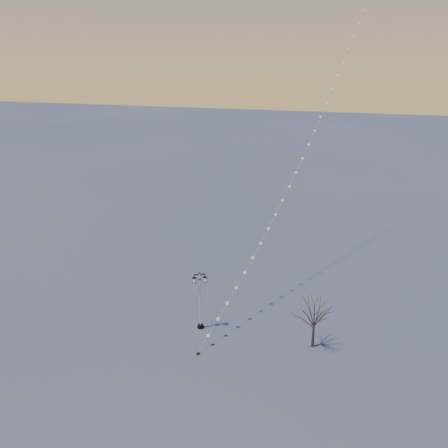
% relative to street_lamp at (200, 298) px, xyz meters
% --- Properties ---
extents(ground, '(300.00, 300.00, 0.00)m').
position_rel_street_lamp_xyz_m(ground, '(2.09, -2.51, -2.67)').
color(ground, '#505251').
rests_on(ground, ground).
extents(street_lamp, '(1.15, 0.76, 4.83)m').
position_rel_street_lamp_xyz_m(street_lamp, '(0.00, 0.00, 0.00)').
color(street_lamp, black).
rests_on(street_lamp, ground).
extents(bare_tree, '(2.16, 2.16, 3.58)m').
position_rel_street_lamp_xyz_m(bare_tree, '(8.76, -0.09, -0.18)').
color(bare_tree, '#352D1E').
rests_on(bare_tree, ground).
extents(kite_train, '(11.07, 37.92, 31.76)m').
position_rel_street_lamp_xyz_m(kite_train, '(6.20, 15.23, 13.09)').
color(kite_train, black).
rests_on(kite_train, ground).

